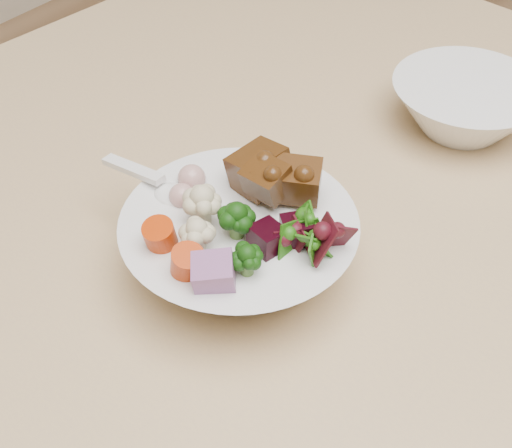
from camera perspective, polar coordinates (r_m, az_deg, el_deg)
name	(u,v)px	position (r m, az deg, el deg)	size (l,w,h in m)	color
food_bowl	(242,242)	(0.60, -1.14, -1.48)	(0.20, 0.20, 0.11)	white
soup_spoon	(162,189)	(0.62, -7.50, 2.80)	(0.10, 0.03, 0.02)	white
side_bowl	(465,106)	(0.80, 16.35, 9.03)	(0.16, 0.16, 0.05)	white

